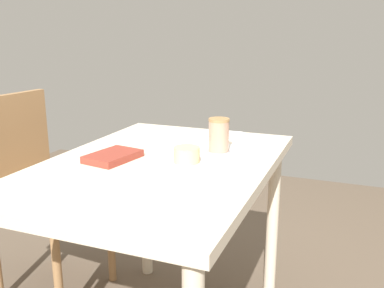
# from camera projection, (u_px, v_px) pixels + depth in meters

# --- Properties ---
(dining_table) EXTENTS (1.04, 0.72, 0.75)m
(dining_table) POSITION_uv_depth(u_px,v_px,m) (160.00, 188.00, 1.45)
(dining_table) COLOR beige
(dining_table) RESTS_ON ground_plane
(wooden_chair) EXTENTS (0.45, 0.45, 0.90)m
(wooden_chair) POSITION_uv_depth(u_px,v_px,m) (37.00, 187.00, 1.90)
(wooden_chair) COLOR #997047
(wooden_chair) RESTS_ON ground_plane
(placemat) EXTENTS (0.43, 0.33, 0.00)m
(placemat) POSITION_uv_depth(u_px,v_px,m) (203.00, 159.00, 1.45)
(placemat) COLOR white
(placemat) RESTS_ON dining_table
(pastry_plate) EXTENTS (0.15, 0.15, 0.01)m
(pastry_plate) POSITION_uv_depth(u_px,v_px,m) (187.00, 164.00, 1.36)
(pastry_plate) COLOR white
(pastry_plate) RESTS_ON placemat
(pastry) EXTENTS (0.08, 0.08, 0.05)m
(pastry) POSITION_uv_depth(u_px,v_px,m) (187.00, 155.00, 1.36)
(pastry) COLOR #E5BC7F
(pastry) RESTS_ON pastry_plate
(coffee_coaster) EXTENTS (0.08, 0.08, 0.00)m
(coffee_coaster) POSITION_uv_depth(u_px,v_px,m) (219.00, 151.00, 1.52)
(coffee_coaster) COLOR #99999E
(coffee_coaster) RESTS_ON placemat
(coffee_mug) EXTENTS (0.11, 0.07, 0.12)m
(coffee_mug) POSITION_uv_depth(u_px,v_px,m) (219.00, 135.00, 1.51)
(coffee_mug) COLOR tan
(coffee_mug) RESTS_ON coffee_coaster
(teaspoon) EXTENTS (0.13, 0.03, 0.01)m
(teaspoon) POSITION_uv_depth(u_px,v_px,m) (249.00, 152.00, 1.50)
(teaspoon) COLOR silver
(teaspoon) RESTS_ON placemat
(paper_napkin) EXTENTS (0.15, 0.15, 0.00)m
(paper_napkin) POSITION_uv_depth(u_px,v_px,m) (221.00, 134.00, 1.79)
(paper_napkin) COLOR white
(paper_napkin) RESTS_ON dining_table
(small_book) EXTENTS (0.20, 0.15, 0.02)m
(small_book) POSITION_uv_depth(u_px,v_px,m) (113.00, 156.00, 1.44)
(small_book) COLOR maroon
(small_book) RESTS_ON dining_table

